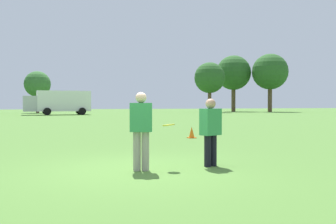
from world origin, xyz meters
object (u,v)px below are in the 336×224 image
object	(u,v)px
player_defender	(211,129)
box_truck	(59,102)
frisbee	(169,125)
traffic_cone	(192,133)
player_thrower	(141,127)

from	to	relation	value
player_defender	box_truck	xyz separation A→B (m)	(-1.56, 43.05, 0.89)
frisbee	traffic_cone	distance (m)	7.33
player_defender	frisbee	world-z (taller)	player_defender
traffic_cone	box_truck	xyz separation A→B (m)	(-3.83, 36.53, 1.52)
traffic_cone	box_truck	bearing A→B (deg)	95.98
player_defender	box_truck	world-z (taller)	box_truck
player_defender	traffic_cone	bearing A→B (deg)	70.84
traffic_cone	player_defender	bearing A→B (deg)	-109.16
player_defender	frisbee	size ratio (longest dim) A/B	5.65
player_thrower	box_truck	bearing A→B (deg)	89.90
box_truck	player_defender	bearing A→B (deg)	-87.93
frisbee	box_truck	distance (m)	43.05
player_defender	frisbee	xyz separation A→B (m)	(-1.00, 0.02, 0.10)
player_thrower	frisbee	xyz separation A→B (m)	(0.63, 0.04, 0.02)
frisbee	box_truck	world-z (taller)	box_truck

